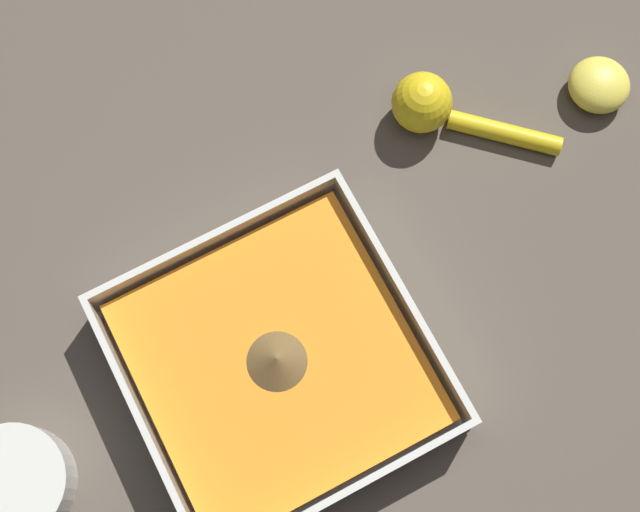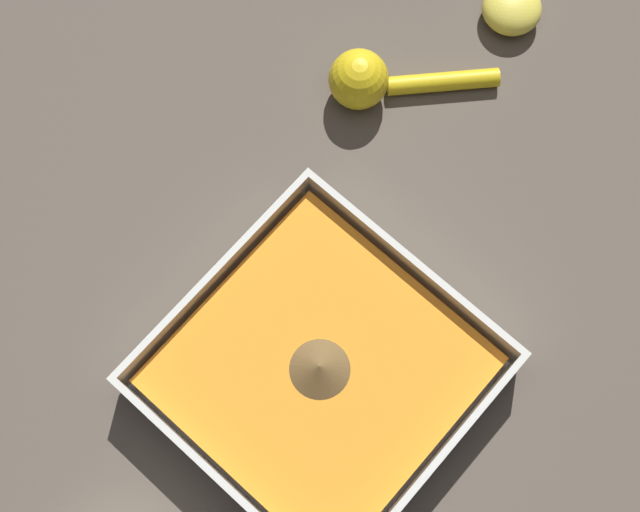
# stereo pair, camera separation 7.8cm
# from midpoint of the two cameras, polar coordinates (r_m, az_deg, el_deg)

# --- Properties ---
(ground_plane) EXTENTS (4.00, 4.00, 0.00)m
(ground_plane) POSITION_cam_midpoint_polar(r_m,az_deg,el_deg) (0.79, -3.25, -7.09)
(ground_plane) COLOR brown
(square_dish) EXTENTS (0.25, 0.25, 0.06)m
(square_dish) POSITION_cam_midpoint_polar(r_m,az_deg,el_deg) (0.76, -2.91, -7.97)
(square_dish) COLOR silver
(square_dish) RESTS_ON ground_plane
(lemon_squeezer) EXTENTS (0.13, 0.13, 0.06)m
(lemon_squeezer) POSITION_cam_midpoint_polar(r_m,az_deg,el_deg) (0.84, 0.75, 10.79)
(lemon_squeezer) COLOR yellow
(lemon_squeezer) RESTS_ON ground_plane
(lemon_half) EXTENTS (0.06, 0.06, 0.03)m
(lemon_half) POSITION_cam_midpoint_polar(r_m,az_deg,el_deg) (0.90, 9.74, 14.97)
(lemon_half) COLOR #EFDB4C
(lemon_half) RESTS_ON ground_plane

